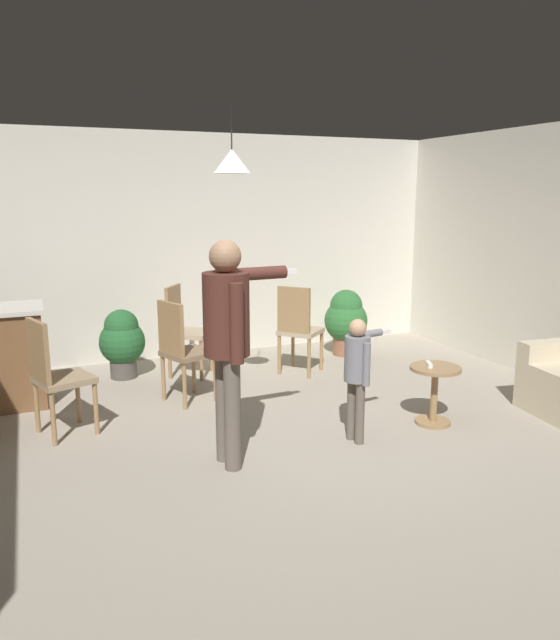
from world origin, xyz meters
The scene contains 13 objects.
ground centered at (0.00, 0.00, 0.00)m, with size 7.68×7.68×0.00m, color #9E9384.
wall_back centered at (0.00, 3.20, 1.35)m, with size 6.40×0.10×2.70m, color silver.
side_table_by_couch centered at (1.27, 0.05, 0.33)m, with size 0.44×0.44×0.52m.
person_adult centered at (-0.63, -0.04, 1.04)m, with size 0.81×0.52×1.67m.
person_child centered at (0.45, -0.03, 0.63)m, with size 0.52×0.35×1.02m.
dining_chair_by_counter centered at (-0.39, 2.34, 0.55)m, with size 0.58×0.58×1.00m.
dining_chair_near_wall centered at (0.79, 1.88, 0.55)m, with size 0.59×0.59×1.00m.
dining_chair_centre_back centered at (-1.79, 1.02, 0.55)m, with size 0.53×0.53×1.00m.
dining_chair_spare centered at (-0.63, 1.44, 0.55)m, with size 0.54×0.54×1.00m.
potted_plant_corner centered at (-1.04, 2.49, 0.42)m, with size 0.50×0.50×0.76m.
potted_plant_by_wall centered at (1.69, 2.42, 0.45)m, with size 0.54×0.54×0.82m.
spare_remote_on_table centered at (1.22, 0.08, 0.54)m, with size 0.04×0.13×0.04m, color white.
ceiling_light_pendant centered at (-0.28, 0.87, 2.25)m, with size 0.32×0.32×0.55m.
Camera 1 is at (-1.92, -4.10, 1.99)m, focal length 34.13 mm.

